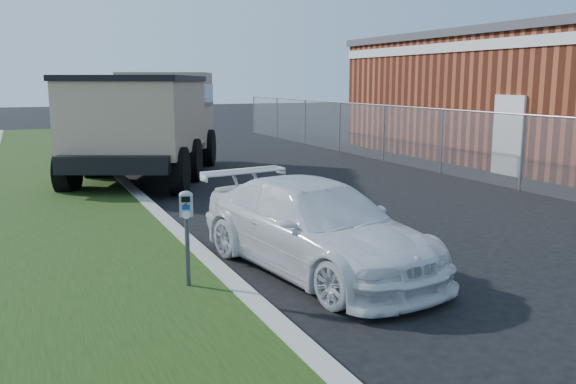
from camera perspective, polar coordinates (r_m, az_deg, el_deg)
name	(u,v)px	position (r m, az deg, el deg)	size (l,w,h in m)	color
ground	(407,266)	(8.84, 11.06, -6.79)	(120.00, 120.00, 0.00)	black
chainlink_fence	(443,129)	(17.71, 14.27, 5.78)	(0.06, 30.06, 30.00)	slate
brick_building	(572,95)	(22.53, 25.01, 8.25)	(9.20, 14.20, 4.17)	maroon
parking_meter	(187,218)	(7.36, -9.47, -2.41)	(0.19, 0.15, 1.19)	#3F4247
white_wagon	(315,226)	(8.40, 2.56, -3.21)	(1.71, 4.21, 1.22)	silver
dump_truck	(150,118)	(17.09, -12.75, 6.79)	(5.32, 7.65, 2.83)	black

